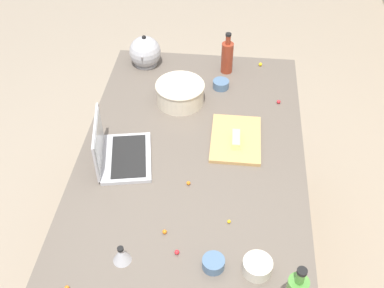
{
  "coord_description": "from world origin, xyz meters",
  "views": [
    {
      "loc": [
        1.53,
        0.16,
        2.41
      ],
      "look_at": [
        0.0,
        0.0,
        0.95
      ],
      "focal_mm": 43.46,
      "sensor_mm": 36.0,
      "label": 1
    }
  ],
  "objects": [
    {
      "name": "kitchen_timer",
      "position": [
        0.6,
        -0.2,
        0.94
      ],
      "size": [
        0.07,
        0.07,
        0.08
      ],
      "color": "#B2B2B7",
      "rests_on": "island_counter"
    },
    {
      "name": "candy_1",
      "position": [
        0.39,
        0.19,
        0.91
      ],
      "size": [
        0.01,
        0.01,
        0.01
      ],
      "primitive_type": "sphere",
      "color": "yellow",
      "rests_on": "island_counter"
    },
    {
      "name": "ramekin_medium",
      "position": [
        -0.51,
        0.1,
        0.92
      ],
      "size": [
        0.09,
        0.09,
        0.04
      ],
      "primitive_type": "cylinder",
      "color": "slate",
      "rests_on": "island_counter"
    },
    {
      "name": "candy_2",
      "position": [
        0.55,
        -0.0,
        0.91
      ],
      "size": [
        0.02,
        0.02,
        0.02
      ],
      "primitive_type": "sphere",
      "color": "red",
      "rests_on": "island_counter"
    },
    {
      "name": "mixing_bowl_large",
      "position": [
        -0.37,
        -0.1,
        0.96
      ],
      "size": [
        0.25,
        0.25,
        0.11
      ],
      "color": "beige",
      "rests_on": "island_counter"
    },
    {
      "name": "laptop",
      "position": [
        0.09,
        -0.33,
        0.95
      ],
      "size": [
        0.35,
        0.28,
        0.22
      ],
      "color": "#B7B7BC",
      "rests_on": "island_counter"
    },
    {
      "name": "candy_4",
      "position": [
        -0.74,
        0.32,
        0.91
      ],
      "size": [
        0.02,
        0.02,
        0.02
      ],
      "primitive_type": "sphere",
      "color": "yellow",
      "rests_on": "island_counter"
    },
    {
      "name": "cutting_board",
      "position": [
        -0.1,
        0.2,
        0.91
      ],
      "size": [
        0.33,
        0.23,
        0.02
      ],
      "primitive_type": "cube",
      "color": "tan",
      "rests_on": "island_counter"
    },
    {
      "name": "ramekin_small",
      "position": [
        0.6,
        0.3,
        0.93
      ],
      "size": [
        0.11,
        0.11,
        0.05
      ],
      "primitive_type": "cylinder",
      "color": "beige",
      "rests_on": "island_counter"
    },
    {
      "name": "island_counter",
      "position": [
        0.0,
        0.0,
        0.45
      ],
      "size": [
        1.65,
        1.04,
        0.9
      ],
      "color": "olive",
      "rests_on": "ground"
    },
    {
      "name": "candy_0",
      "position": [
        0.74,
        -0.37,
        0.91
      ],
      "size": [
        0.02,
        0.02,
        0.02
      ],
      "primitive_type": "sphere",
      "color": "orange",
      "rests_on": "island_counter"
    },
    {
      "name": "candy_5",
      "position": [
        0.2,
        0.01,
        0.91
      ],
      "size": [
        0.02,
        0.02,
        0.02
      ],
      "primitive_type": "sphere",
      "color": "orange",
      "rests_on": "island_counter"
    },
    {
      "name": "candy_7",
      "position": [
        -0.41,
        0.41,
        0.91
      ],
      "size": [
        0.02,
        0.02,
        0.02
      ],
      "primitive_type": "sphere",
      "color": "red",
      "rests_on": "island_counter"
    },
    {
      "name": "butter_stick_left",
      "position": [
        -0.07,
        0.2,
        0.94
      ],
      "size": [
        0.11,
        0.04,
        0.04
      ],
      "primitive_type": "cube",
      "rotation": [
        0.0,
        0.0,
        0.02
      ],
      "color": "#F4E58C",
      "rests_on": "cutting_board"
    },
    {
      "name": "ground_plane",
      "position": [
        0.0,
        0.0,
        0.0
      ],
      "size": [
        12.0,
        12.0,
        0.0
      ],
      "primitive_type": "plane",
      "color": "gray"
    },
    {
      "name": "ramekin_wide",
      "position": [
        0.6,
        0.14,
        0.92
      ],
      "size": [
        0.08,
        0.08,
        0.04
      ],
      "primitive_type": "cylinder",
      "color": "slate",
      "rests_on": "island_counter"
    },
    {
      "name": "bottle_soy",
      "position": [
        -0.67,
        0.13,
        1.0
      ],
      "size": [
        0.07,
        0.07,
        0.24
      ],
      "color": "maroon",
      "rests_on": "island_counter"
    },
    {
      "name": "candy_6",
      "position": [
        0.47,
        -0.06,
        0.91
      ],
      "size": [
        0.02,
        0.02,
        0.02
      ],
      "primitive_type": "sphere",
      "color": "orange",
      "rests_on": "island_counter"
    },
    {
      "name": "kettle",
      "position": [
        -0.69,
        -0.34,
        0.98
      ],
      "size": [
        0.21,
        0.18,
        0.2
      ],
      "color": "#ADADB2",
      "rests_on": "island_counter"
    }
  ]
}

